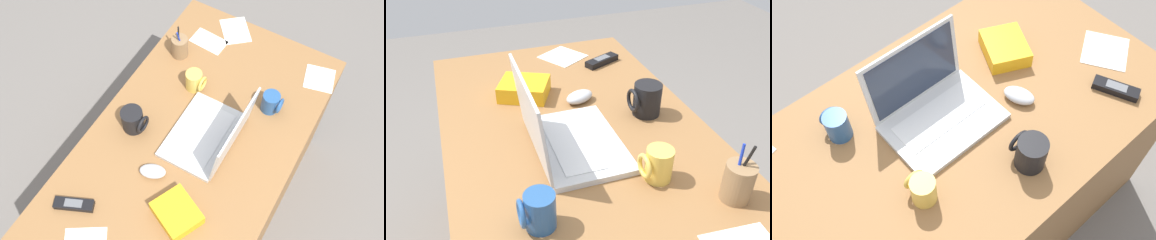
# 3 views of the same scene
# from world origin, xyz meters

# --- Properties ---
(desk) EXTENTS (1.39, 0.80, 0.74)m
(desk) POSITION_xyz_m (0.00, 0.00, 0.37)
(desk) COLOR olive
(desk) RESTS_ON ground
(laptop) EXTENTS (0.34, 0.27, 0.24)m
(laptop) POSITION_xyz_m (-0.04, 0.06, 0.78)
(laptop) COLOR silver
(laptop) RESTS_ON desk
(computer_mouse) EXTENTS (0.09, 0.12, 0.04)m
(computer_mouse) POSITION_xyz_m (0.20, -0.06, 0.75)
(computer_mouse) COLOR silver
(computer_mouse) RESTS_ON desk
(coffee_mug_white) EXTENTS (0.09, 0.10, 0.11)m
(coffee_mug_white) POSITION_xyz_m (0.06, -0.24, 0.79)
(coffee_mug_white) COLOR black
(coffee_mug_white) RESTS_ON desk
(coffee_mug_tall) EXTENTS (0.07, 0.08, 0.09)m
(coffee_mug_tall) POSITION_xyz_m (-0.30, 0.20, 0.78)
(coffee_mug_tall) COLOR #26518C
(coffee_mug_tall) RESTS_ON desk
(coffee_mug_spare) EXTENTS (0.07, 0.08, 0.09)m
(coffee_mug_spare) POSITION_xyz_m (-0.24, -0.13, 0.78)
(coffee_mug_spare) COLOR #E0BC4C
(coffee_mug_spare) RESTS_ON desk
(cordless_phone) EXTENTS (0.10, 0.15, 0.03)m
(cordless_phone) POSITION_xyz_m (0.45, -0.25, 0.75)
(cordless_phone) COLOR black
(cordless_phone) RESTS_ON desk
(pen_holder) EXTENTS (0.07, 0.07, 0.16)m
(pen_holder) POSITION_xyz_m (-0.37, -0.28, 0.79)
(pen_holder) COLOR olive
(pen_holder) RESTS_ON desk
(snack_bag) EXTENTS (0.19, 0.20, 0.06)m
(snack_bag) POSITION_xyz_m (0.30, 0.10, 0.76)
(snack_bag) COLOR #F2AD19
(snack_bag) RESTS_ON desk
(paper_note_right) EXTENTS (0.21, 0.21, 0.00)m
(paper_note_right) POSITION_xyz_m (0.56, -0.12, 0.74)
(paper_note_right) COLOR white
(paper_note_right) RESTS_ON desk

